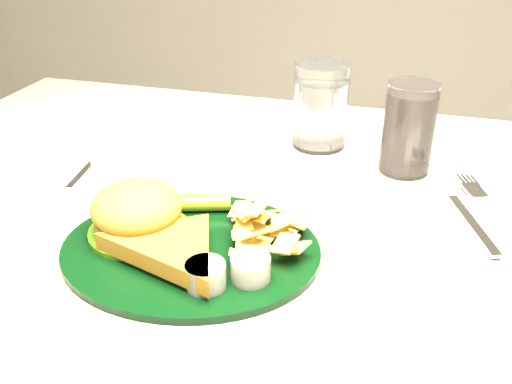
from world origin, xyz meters
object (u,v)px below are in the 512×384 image
dinner_plate (190,228)px  fork_napkin (472,220)px  cola_glass (408,129)px  water_glass (320,106)px

dinner_plate → fork_napkin: (0.29, 0.15, -0.03)m
cola_glass → water_glass: bearing=157.2°
water_glass → cola_glass: 0.14m
dinner_plate → cola_glass: 0.34m
water_glass → fork_napkin: water_glass is taller
cola_glass → fork_napkin: cola_glass is taller
dinner_plate → fork_napkin: bearing=18.6°
fork_napkin → water_glass: bearing=120.6°
water_glass → cola_glass: (0.13, -0.05, -0.00)m
cola_glass → fork_napkin: (0.09, -0.12, -0.06)m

